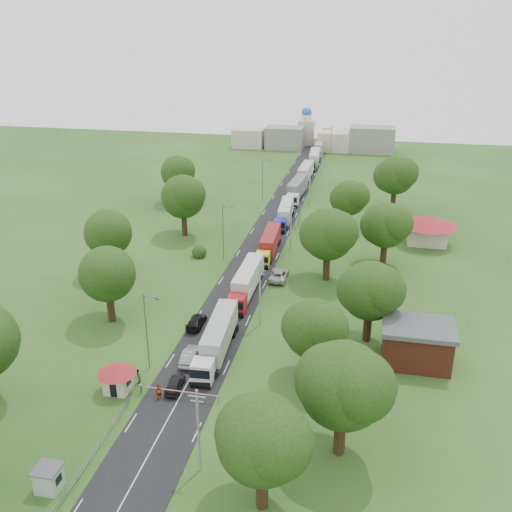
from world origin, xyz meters
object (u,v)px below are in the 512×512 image
(boom_barrier, at_px, (167,390))
(pedestrian_near, at_px, (159,392))
(guard_booth, at_px, (117,374))
(info_sign, at_px, (300,212))
(car_lane_front, at_px, (175,384))
(truck_0, at_px, (218,338))
(car_lane_mid, at_px, (191,356))

(boom_barrier, bearing_deg, pedestrian_near, -142.99)
(guard_booth, relative_size, info_sign, 1.07)
(car_lane_front, height_order, pedestrian_near, pedestrian_near)
(boom_barrier, distance_m, car_lane_front, 1.58)
(pedestrian_near, bearing_deg, truck_0, 32.99)
(info_sign, bearing_deg, guard_booth, -101.68)
(boom_barrier, bearing_deg, info_sign, 83.76)
(info_sign, xyz_separation_m, car_lane_mid, (-6.20, -52.58, -2.17))
(truck_0, relative_size, car_lane_mid, 2.98)
(guard_booth, distance_m, car_lane_mid, 9.76)
(boom_barrier, xyz_separation_m, pedestrian_near, (-0.77, -0.58, 0.01))
(info_sign, relative_size, truck_0, 0.27)
(boom_barrier, bearing_deg, truck_0, 72.42)
(boom_barrier, relative_size, guard_booth, 2.10)
(car_lane_mid, height_order, pedestrian_near, pedestrian_near)
(truck_0, xyz_separation_m, pedestrian_near, (-3.89, -10.42, -1.30))
(boom_barrier, xyz_separation_m, guard_booth, (-5.84, -0.00, 1.27))
(info_sign, distance_m, car_lane_mid, 52.99)
(boom_barrier, xyz_separation_m, info_sign, (6.56, 60.00, 2.11))
(info_sign, relative_size, car_lane_front, 0.98)
(info_sign, bearing_deg, pedestrian_near, -96.90)
(truck_0, relative_size, car_lane_front, 3.58)
(info_sign, relative_size, pedestrian_near, 2.27)
(guard_booth, bearing_deg, truck_0, 47.68)
(boom_barrier, height_order, car_lane_mid, car_lane_mid)
(guard_booth, relative_size, car_lane_mid, 0.87)
(guard_booth, xyz_separation_m, pedestrian_near, (5.07, -0.58, -1.26))
(car_lane_mid, bearing_deg, boom_barrier, 84.81)
(truck_0, xyz_separation_m, car_lane_front, (-2.76, -8.31, -1.49))
(car_lane_mid, bearing_deg, truck_0, -141.22)
(guard_booth, relative_size, car_lane_front, 1.05)
(pedestrian_near, bearing_deg, boom_barrier, 0.47)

